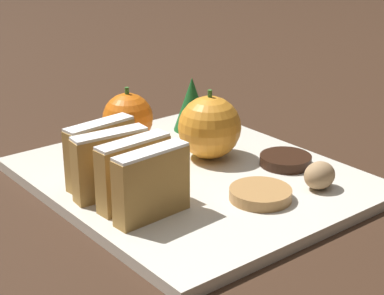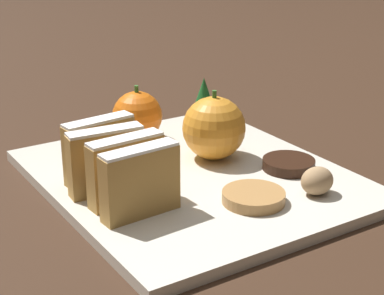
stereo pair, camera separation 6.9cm
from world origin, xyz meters
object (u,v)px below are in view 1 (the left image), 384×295
(orange_near, at_px, (210,127))
(walnut, at_px, (320,175))
(chocolate_cookie, at_px, (286,160))
(orange_far, at_px, (131,117))

(orange_near, relative_size, walnut, 2.28)
(chocolate_cookie, bearing_deg, orange_far, 118.13)
(orange_far, distance_m, chocolate_cookie, 0.20)
(chocolate_cookie, bearing_deg, walnut, -106.24)
(orange_far, height_order, walnut, orange_far)
(orange_near, height_order, walnut, orange_near)
(orange_near, relative_size, chocolate_cookie, 1.39)
(chocolate_cookie, bearing_deg, orange_near, 125.15)
(walnut, bearing_deg, orange_near, 103.13)
(walnut, height_order, chocolate_cookie, walnut)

